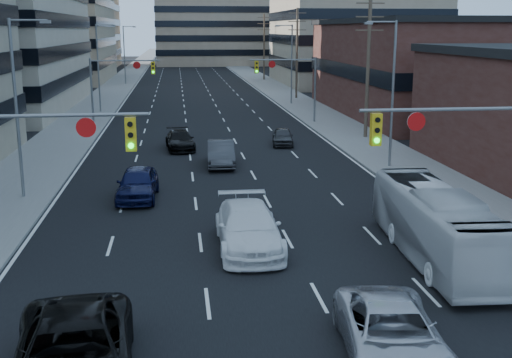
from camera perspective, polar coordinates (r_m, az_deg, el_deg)
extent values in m
cube|color=black|center=(143.18, -6.07, 9.71)|extent=(18.00, 300.00, 0.02)
cube|color=slate|center=(143.43, -10.73, 9.59)|extent=(5.00, 300.00, 0.15)
cube|color=slate|center=(143.84, -1.41, 9.82)|extent=(5.00, 300.00, 0.15)
cube|color=gray|center=(114.92, -18.20, 12.29)|extent=(20.00, 30.00, 16.00)
cube|color=#472119|center=(68.41, 16.07, 9.34)|extent=(20.00, 30.00, 9.00)
cube|color=gray|center=(104.62, 8.46, 12.22)|extent=(22.00, 28.00, 14.00)
cube|color=#ADA089|center=(155.01, -16.92, 13.18)|extent=(24.00, 24.00, 20.00)
cube|color=gray|center=(147.05, 6.73, 12.12)|extent=(22.00, 22.00, 12.00)
cylinder|color=slate|center=(21.48, -18.24, 5.38)|extent=(6.50, 0.12, 0.12)
cube|color=gold|center=(21.22, -11.07, 3.93)|extent=(0.35, 0.28, 1.10)
cylinder|color=black|center=(21.01, -11.14, 4.80)|extent=(0.18, 0.06, 0.18)
cylinder|color=black|center=(21.07, -11.09, 3.86)|extent=(0.18, 0.06, 0.18)
cylinder|color=#0CE526|center=(21.12, -11.05, 2.92)|extent=(0.18, 0.06, 0.18)
cylinder|color=white|center=(21.30, -14.87, 4.45)|extent=(0.64, 0.06, 0.64)
cylinder|color=slate|center=(23.05, 17.01, 5.95)|extent=(6.50, 0.12, 0.12)
cube|color=gold|center=(22.20, 10.61, 4.35)|extent=(0.35, 0.28, 1.10)
cylinder|color=black|center=(22.00, 10.77, 5.18)|extent=(0.18, 0.06, 0.18)
cylinder|color=black|center=(22.05, 10.73, 4.28)|extent=(0.18, 0.06, 0.18)
cylinder|color=#0CE526|center=(22.10, 10.69, 3.39)|extent=(0.18, 0.06, 0.18)
cylinder|color=white|center=(22.60, 14.06, 4.97)|extent=(0.64, 0.06, 0.64)
cylinder|color=slate|center=(58.64, -14.38, 7.41)|extent=(0.18, 0.18, 6.00)
cylinder|color=slate|center=(58.14, -11.56, 10.27)|extent=(6.00, 0.12, 0.12)
cube|color=gold|center=(58.04, -9.14, 9.72)|extent=(0.35, 0.28, 1.10)
cylinder|color=black|center=(57.86, -9.16, 10.06)|extent=(0.18, 0.06, 0.18)
cylinder|color=black|center=(57.88, -9.14, 9.72)|extent=(0.18, 0.06, 0.18)
cylinder|color=#0CE526|center=(57.90, -9.13, 9.37)|extent=(0.18, 0.06, 0.18)
cylinder|color=white|center=(58.06, -10.55, 9.92)|extent=(0.64, 0.06, 0.64)
cylinder|color=slate|center=(59.51, 5.26, 7.84)|extent=(0.18, 0.18, 6.00)
cylinder|color=slate|center=(58.75, 2.41, 10.55)|extent=(6.00, 0.12, 0.12)
cube|color=gold|center=(58.44, 0.05, 9.91)|extent=(0.35, 0.28, 1.10)
cylinder|color=black|center=(58.27, 0.07, 10.25)|extent=(0.18, 0.06, 0.18)
cylinder|color=black|center=(58.29, 0.07, 9.90)|extent=(0.18, 0.06, 0.18)
cylinder|color=#0CE526|center=(58.31, 0.07, 9.56)|extent=(0.18, 0.06, 0.18)
cylinder|color=white|center=(58.59, 1.43, 10.16)|extent=(0.64, 0.06, 0.64)
cylinder|color=#4C3D2D|center=(51.18, 9.92, 9.65)|extent=(0.28, 0.28, 11.00)
cube|color=#4C3D2D|center=(51.13, 10.14, 15.13)|extent=(2.20, 0.10, 0.10)
cube|color=#4C3D2D|center=(51.10, 10.09, 14.01)|extent=(2.20, 0.10, 0.10)
cube|color=#4C3D2D|center=(51.09, 10.05, 12.89)|extent=(2.20, 0.10, 0.10)
cylinder|color=#4C3D2D|center=(80.33, 3.65, 11.02)|extent=(0.28, 0.28, 11.00)
cube|color=#4C3D2D|center=(80.30, 3.70, 14.52)|extent=(2.20, 0.10, 0.10)
cube|color=#4C3D2D|center=(80.28, 3.69, 13.80)|extent=(2.20, 0.10, 0.10)
cube|color=#4C3D2D|center=(80.28, 3.68, 13.09)|extent=(2.20, 0.10, 0.10)
cylinder|color=#4C3D2D|center=(109.95, 0.72, 11.62)|extent=(0.28, 0.28, 11.00)
cube|color=#4C3D2D|center=(109.92, 0.73, 14.17)|extent=(2.20, 0.10, 0.10)
cube|color=#4C3D2D|center=(109.91, 0.73, 13.65)|extent=(2.20, 0.10, 0.10)
cube|color=#4C3D2D|center=(109.91, 0.72, 13.13)|extent=(2.20, 0.10, 0.10)
cylinder|color=slate|center=(34.08, -20.51, 5.65)|extent=(0.16, 0.16, 9.00)
cylinder|color=slate|center=(33.65, -19.60, 13.17)|extent=(1.80, 0.10, 0.10)
cube|color=slate|center=(33.49, -18.22, 13.13)|extent=(0.50, 0.22, 0.14)
cylinder|color=slate|center=(68.48, -13.84, 9.47)|extent=(0.16, 0.16, 9.00)
cylinder|color=slate|center=(68.27, -13.28, 13.19)|extent=(1.80, 0.10, 0.10)
cube|color=slate|center=(68.19, -12.59, 13.16)|extent=(0.50, 0.22, 0.14)
cylinder|color=slate|center=(103.29, -11.62, 10.70)|extent=(0.16, 0.16, 9.00)
cylinder|color=slate|center=(103.15, -11.22, 13.16)|extent=(1.80, 0.10, 0.10)
cube|color=slate|center=(103.10, -10.77, 13.14)|extent=(0.50, 0.22, 0.14)
cylinder|color=slate|center=(40.30, 12.05, 7.23)|extent=(0.16, 0.16, 9.00)
cylinder|color=slate|center=(39.82, 11.10, 13.55)|extent=(1.80, 0.10, 0.10)
cube|color=slate|center=(39.58, 9.97, 13.48)|extent=(0.50, 0.22, 0.14)
cylinder|color=slate|center=(74.18, 3.19, 10.08)|extent=(0.16, 0.16, 9.00)
cylinder|color=slate|center=(73.92, 2.53, 13.49)|extent=(1.80, 0.10, 0.10)
cube|color=slate|center=(73.79, 1.90, 13.43)|extent=(0.50, 0.22, 0.14)
imported|color=black|center=(16.40, -15.93, -14.97)|extent=(3.50, 6.55, 1.75)
imported|color=white|center=(25.28, -0.68, -4.34)|extent=(2.45, 5.96, 1.72)
imported|color=#B8B7BD|center=(17.50, 11.98, -13.32)|extent=(3.05, 5.63, 1.50)
imported|color=silver|center=(24.92, 15.69, -3.92)|extent=(2.75, 9.82, 2.71)
imported|color=#0D1034|center=(33.19, -10.48, -0.38)|extent=(2.15, 4.89, 1.64)
imported|color=#38383B|center=(40.70, -3.15, 2.27)|extent=(1.86, 4.86, 1.58)
imported|color=black|center=(46.55, -6.77, 3.44)|extent=(2.26, 4.81, 1.36)
imported|color=#2E2F31|center=(48.12, 2.38, 3.79)|extent=(1.99, 3.92, 1.28)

